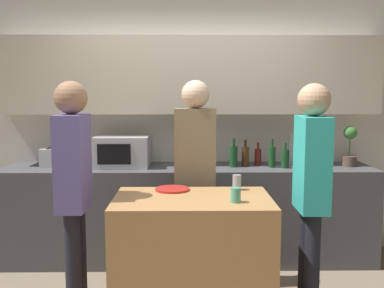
# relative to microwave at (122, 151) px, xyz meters

# --- Properties ---
(back_wall) EXTENTS (6.40, 0.40, 2.70)m
(back_wall) POSITION_rel_microwave_xyz_m (0.65, 0.25, 0.45)
(back_wall) COLOR silver
(back_wall) RESTS_ON ground_plane
(back_counter) EXTENTS (3.60, 0.62, 0.94)m
(back_counter) POSITION_rel_microwave_xyz_m (0.65, -0.02, -0.62)
(back_counter) COLOR #4C4C51
(back_counter) RESTS_ON ground_plane
(kitchen_island) EXTENTS (1.11, 0.70, 0.93)m
(kitchen_island) POSITION_rel_microwave_xyz_m (0.67, -1.25, -0.62)
(kitchen_island) COLOR #B27F4C
(kitchen_island) RESTS_ON ground_plane
(microwave) EXTENTS (0.52, 0.39, 0.30)m
(microwave) POSITION_rel_microwave_xyz_m (0.00, 0.00, 0.00)
(microwave) COLOR #B7BABC
(microwave) RESTS_ON back_counter
(toaster) EXTENTS (0.26, 0.16, 0.18)m
(toaster) POSITION_rel_microwave_xyz_m (-0.66, 0.00, -0.06)
(toaster) COLOR silver
(toaster) RESTS_ON back_counter
(potted_plant) EXTENTS (0.14, 0.14, 0.40)m
(potted_plant) POSITION_rel_microwave_xyz_m (2.23, 0.00, 0.05)
(potted_plant) COLOR brown
(potted_plant) RESTS_ON back_counter
(bottle_0) EXTENTS (0.08, 0.08, 0.28)m
(bottle_0) POSITION_rel_microwave_xyz_m (1.09, -0.03, -0.04)
(bottle_0) COLOR #194723
(bottle_0) RESTS_ON back_counter
(bottle_1) EXTENTS (0.07, 0.07, 0.26)m
(bottle_1) POSITION_rel_microwave_xyz_m (1.21, 0.00, -0.05)
(bottle_1) COLOR #472814
(bottle_1) RESTS_ON back_counter
(bottle_2) EXTENTS (0.07, 0.07, 0.23)m
(bottle_2) POSITION_rel_microwave_xyz_m (1.34, 0.07, -0.06)
(bottle_2) COLOR maroon
(bottle_2) RESTS_ON back_counter
(bottle_3) EXTENTS (0.07, 0.07, 0.28)m
(bottle_3) POSITION_rel_microwave_xyz_m (1.46, -0.06, -0.04)
(bottle_3) COLOR #194723
(bottle_3) RESTS_ON back_counter
(bottle_4) EXTENTS (0.08, 0.08, 0.24)m
(bottle_4) POSITION_rel_microwave_xyz_m (1.58, -0.09, -0.06)
(bottle_4) COLOR #194723
(bottle_4) RESTS_ON back_counter
(bottle_5) EXTENTS (0.06, 0.06, 0.30)m
(bottle_5) POSITION_rel_microwave_xyz_m (1.68, 0.09, -0.03)
(bottle_5) COLOR silver
(bottle_5) RESTS_ON back_counter
(bottle_6) EXTENTS (0.07, 0.07, 0.26)m
(bottle_6) POSITION_rel_microwave_xyz_m (1.80, -0.12, -0.05)
(bottle_6) COLOR #472814
(bottle_6) RESTS_ON back_counter
(plate_on_island) EXTENTS (0.26, 0.26, 0.01)m
(plate_on_island) POSITION_rel_microwave_xyz_m (0.52, -1.02, -0.15)
(plate_on_island) COLOR red
(plate_on_island) RESTS_ON kitchen_island
(cup_0) EXTENTS (0.07, 0.07, 0.10)m
(cup_0) POSITION_rel_microwave_xyz_m (0.96, -1.39, -0.11)
(cup_0) COLOR #4FA487
(cup_0) RESTS_ON kitchen_island
(cup_1) EXTENTS (0.07, 0.07, 0.12)m
(cup_1) POSITION_rel_microwave_xyz_m (1.01, -1.02, -0.10)
(cup_1) COLOR #9296A2
(cup_1) RESTS_ON kitchen_island
(person_left) EXTENTS (0.23, 0.34, 1.75)m
(person_left) POSITION_rel_microwave_xyz_m (-0.17, -1.24, -0.04)
(person_left) COLOR black
(person_left) RESTS_ON ground_plane
(person_center) EXTENTS (0.23, 0.34, 1.73)m
(person_center) POSITION_rel_microwave_xyz_m (1.50, -1.27, -0.05)
(person_center) COLOR black
(person_center) RESTS_ON ground_plane
(person_right) EXTENTS (0.35, 0.23, 1.76)m
(person_right) POSITION_rel_microwave_xyz_m (0.70, -0.64, -0.03)
(person_right) COLOR black
(person_right) RESTS_ON ground_plane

